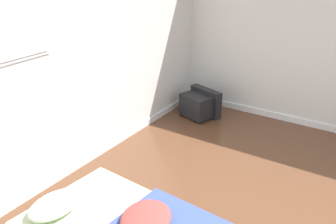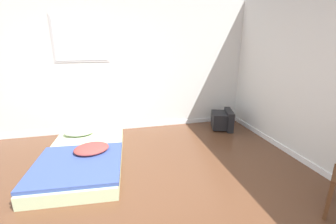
# 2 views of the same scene
# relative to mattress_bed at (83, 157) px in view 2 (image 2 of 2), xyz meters

# --- Properties ---
(wall_back) EXTENTS (7.97, 0.08, 2.60)m
(wall_back) POSITION_rel_mattress_bed_xyz_m (0.48, 1.36, 1.18)
(wall_back) COLOR silver
(wall_back) RESTS_ON ground_plane
(mattress_bed) EXTENTS (1.27, 1.99, 0.31)m
(mattress_bed) POSITION_rel_mattress_bed_xyz_m (0.00, 0.00, 0.00)
(mattress_bed) COLOR beige
(mattress_bed) RESTS_ON ground_plane
(crt_tv) EXTENTS (0.54, 0.60, 0.41)m
(crt_tv) POSITION_rel_mattress_bed_xyz_m (2.73, 0.85, 0.08)
(crt_tv) COLOR black
(crt_tv) RESTS_ON ground_plane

